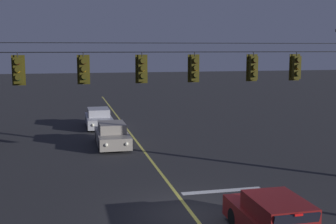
{
  "coord_description": "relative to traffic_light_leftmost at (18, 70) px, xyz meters",
  "views": [
    {
      "loc": [
        -4.19,
        -14.33,
        5.8
      ],
      "look_at": [
        0.0,
        3.79,
        3.1
      ],
      "focal_mm": 47.37,
      "sensor_mm": 36.0,
      "label": 1
    }
  ],
  "objects": [
    {
      "name": "ground_plane",
      "position": [
        5.88,
        -2.77,
        -4.98
      ],
      "size": [
        180.0,
        180.0,
        0.0
      ],
      "primitive_type": "plane",
      "color": "#28282B"
    },
    {
      "name": "lane_centre_stripe",
      "position": [
        5.88,
        6.02,
        -4.98
      ],
      "size": [
        0.14,
        60.0,
        0.01
      ],
      "primitive_type": "cube",
      "color": "#D1C64C",
      "rests_on": "ground"
    },
    {
      "name": "stop_bar_paint",
      "position": [
        7.78,
        -0.58,
        -4.98
      ],
      "size": [
        3.4,
        0.36,
        0.01
      ],
      "primitive_type": "cube",
      "color": "silver",
      "rests_on": "ground"
    },
    {
      "name": "signal_span_assembly",
      "position": [
        5.88,
        0.02,
        -1.32
      ],
      "size": [
        17.91,
        0.32,
        7.03
      ],
      "color": "#38281C",
      "rests_on": "ground"
    },
    {
      "name": "traffic_light_leftmost",
      "position": [
        0.0,
        0.0,
        0.0
      ],
      "size": [
        0.48,
        0.41,
        1.22
      ],
      "color": "black"
    },
    {
      "name": "traffic_light_left_inner",
      "position": [
        2.37,
        0.0,
        0.0
      ],
      "size": [
        0.48,
        0.41,
        1.22
      ],
      "color": "black"
    },
    {
      "name": "traffic_light_centre",
      "position": [
        4.61,
        0.0,
        0.0
      ],
      "size": [
        0.48,
        0.41,
        1.22
      ],
      "color": "black"
    },
    {
      "name": "traffic_light_right_inner",
      "position": [
        6.74,
        0.0,
        0.0
      ],
      "size": [
        0.48,
        0.41,
        1.22
      ],
      "color": "black"
    },
    {
      "name": "traffic_light_rightmost",
      "position": [
        9.27,
        0.0,
        0.0
      ],
      "size": [
        0.48,
        0.41,
        1.22
      ],
      "color": "black"
    },
    {
      "name": "traffic_light_far_right",
      "position": [
        11.23,
        0.0,
        0.0
      ],
      "size": [
        0.48,
        0.41,
        1.22
      ],
      "color": "black"
    },
    {
      "name": "car_waiting_near_lane",
      "position": [
        7.69,
        -5.54,
        -4.33
      ],
      "size": [
        1.8,
        4.33,
        1.39
      ],
      "color": "maroon",
      "rests_on": "ground"
    },
    {
      "name": "car_oncoming_lead",
      "position": [
        4.27,
        8.79,
        -4.33
      ],
      "size": [
        1.8,
        4.42,
        1.39
      ],
      "color": "gray",
      "rests_on": "ground"
    },
    {
      "name": "car_oncoming_trailing",
      "position": [
        3.96,
        15.29,
        -4.33
      ],
      "size": [
        1.8,
        4.42,
        1.39
      ],
      "color": "#A5A5AD",
      "rests_on": "ground"
    }
  ]
}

